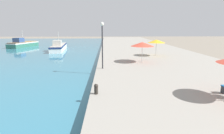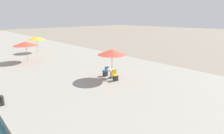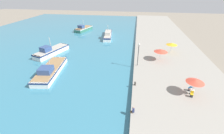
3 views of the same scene
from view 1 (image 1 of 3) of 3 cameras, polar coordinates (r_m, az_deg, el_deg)
The scene contains 7 objects.
quay_promenade at distance 34.59m, azimuth 9.80°, elevation 5.29°, with size 16.00×90.00×0.64m.
fishing_boat_far at distance 38.50m, azimuth -17.00°, elevation 6.38°, with size 3.73×11.26×3.85m.
fishing_boat_distant at distance 48.35m, azimuth -27.11°, elevation 6.77°, with size 4.99×8.33×4.03m.
cafe_umbrella_white at distance 20.94m, azimuth 9.89°, elevation 7.36°, with size 2.75×2.75×2.39m.
cafe_umbrella_striped at distance 26.27m, azimuth 14.33°, elevation 8.16°, with size 2.51×2.51×2.35m.
mooring_bollard at distance 10.90m, azimuth -5.21°, elevation -7.03°, with size 0.26×0.26×0.65m.
lamppost at distance 17.22m, azimuth -3.21°, elevation 9.58°, with size 0.36×0.36×4.56m.
Camera 1 is at (1.03, 3.40, 4.66)m, focal length 28.00 mm.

